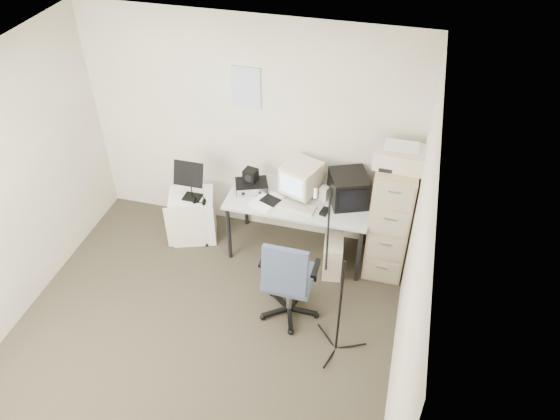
% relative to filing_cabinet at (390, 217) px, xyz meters
% --- Properties ---
extents(floor, '(3.60, 3.60, 0.01)m').
position_rel_filing_cabinet_xyz_m(floor, '(-1.58, -1.48, -0.66)').
color(floor, '#2E2A1E').
rests_on(floor, ground).
extents(ceiling, '(3.60, 3.60, 0.01)m').
position_rel_filing_cabinet_xyz_m(ceiling, '(-1.58, -1.48, 1.85)').
color(ceiling, white).
rests_on(ceiling, ground).
extents(wall_back, '(3.60, 0.02, 2.50)m').
position_rel_filing_cabinet_xyz_m(wall_back, '(-1.58, 0.32, 0.60)').
color(wall_back, beige).
rests_on(wall_back, ground).
extents(wall_right, '(0.02, 3.60, 2.50)m').
position_rel_filing_cabinet_xyz_m(wall_right, '(0.22, -1.48, 0.60)').
color(wall_right, beige).
rests_on(wall_right, ground).
extents(wall_calendar, '(0.30, 0.02, 0.44)m').
position_rel_filing_cabinet_xyz_m(wall_calendar, '(-1.60, 0.31, 1.10)').
color(wall_calendar, white).
rests_on(wall_calendar, wall_back).
extents(filing_cabinet, '(0.40, 0.60, 1.30)m').
position_rel_filing_cabinet_xyz_m(filing_cabinet, '(0.00, 0.00, 0.00)').
color(filing_cabinet, '#977D5F').
rests_on(filing_cabinet, floor).
extents(printer, '(0.49, 0.35, 0.18)m').
position_rel_filing_cabinet_xyz_m(printer, '(0.00, -0.01, 0.74)').
color(printer, beige).
rests_on(printer, filing_cabinet).
extents(desk, '(1.50, 0.70, 0.73)m').
position_rel_filing_cabinet_xyz_m(desk, '(-0.95, -0.03, -0.29)').
color(desk, '#A7A7A7').
rests_on(desk, floor).
extents(crt_monitor, '(0.44, 0.45, 0.38)m').
position_rel_filing_cabinet_xyz_m(crt_monitor, '(-0.95, 0.04, 0.27)').
color(crt_monitor, beige).
rests_on(crt_monitor, desk).
extents(crt_tv, '(0.48, 0.49, 0.33)m').
position_rel_filing_cabinet_xyz_m(crt_tv, '(-0.46, 0.05, 0.24)').
color(crt_tv, black).
rests_on(crt_tv, desk).
extents(desk_speaker, '(0.10, 0.10, 0.15)m').
position_rel_filing_cabinet_xyz_m(desk_speaker, '(-0.70, 0.03, 0.15)').
color(desk_speaker, beige).
rests_on(desk_speaker, desk).
extents(keyboard, '(0.46, 0.20, 0.02)m').
position_rel_filing_cabinet_xyz_m(keyboard, '(-0.98, -0.20, 0.09)').
color(keyboard, beige).
rests_on(keyboard, desk).
extents(mouse, '(0.09, 0.13, 0.04)m').
position_rel_filing_cabinet_xyz_m(mouse, '(-0.65, -0.20, 0.10)').
color(mouse, black).
rests_on(mouse, desk).
extents(radio_receiver, '(0.40, 0.35, 0.10)m').
position_rel_filing_cabinet_xyz_m(radio_receiver, '(-1.48, -0.01, 0.13)').
color(radio_receiver, black).
rests_on(radio_receiver, desk).
extents(radio_speaker, '(0.16, 0.15, 0.14)m').
position_rel_filing_cabinet_xyz_m(radio_speaker, '(-1.50, 0.02, 0.24)').
color(radio_speaker, black).
rests_on(radio_speaker, radio_receiver).
extents(papers, '(0.34, 0.38, 0.02)m').
position_rel_filing_cabinet_xyz_m(papers, '(-1.27, -0.17, 0.09)').
color(papers, white).
rests_on(papers, desk).
extents(pc_tower, '(0.25, 0.46, 0.41)m').
position_rel_filing_cabinet_xyz_m(pc_tower, '(-0.53, -0.21, -0.44)').
color(pc_tower, beige).
rests_on(pc_tower, floor).
extents(office_chair, '(0.60, 0.60, 1.02)m').
position_rel_filing_cabinet_xyz_m(office_chair, '(-0.83, -0.94, -0.14)').
color(office_chair, '#3F475B').
rests_on(office_chair, floor).
extents(side_cart, '(0.58, 0.52, 0.59)m').
position_rel_filing_cabinet_xyz_m(side_cart, '(-2.16, -0.10, -0.35)').
color(side_cart, white).
rests_on(side_cart, floor).
extents(music_stand, '(0.36, 0.26, 0.48)m').
position_rel_filing_cabinet_xyz_m(music_stand, '(-2.12, -0.14, 0.18)').
color(music_stand, black).
rests_on(music_stand, side_cart).
extents(headphones, '(0.16, 0.16, 0.02)m').
position_rel_filing_cabinet_xyz_m(headphones, '(-2.00, -0.22, -0.01)').
color(headphones, black).
rests_on(headphones, side_cart).
extents(mic_stand, '(0.03, 0.03, 1.48)m').
position_rel_filing_cabinet_xyz_m(mic_stand, '(-0.30, -1.25, 0.09)').
color(mic_stand, black).
rests_on(mic_stand, floor).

